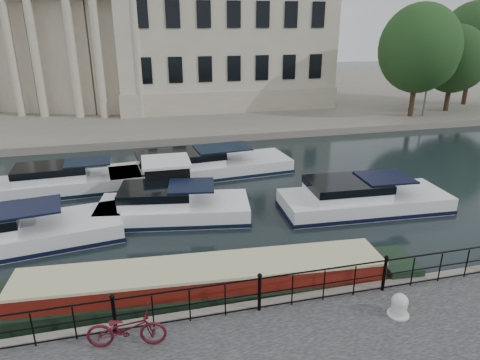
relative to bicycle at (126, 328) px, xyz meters
name	(u,v)px	position (x,y,z in m)	size (l,w,h in m)	color
ground_plane	(240,283)	(3.69, 2.81, -1.08)	(160.00, 160.00, 0.00)	black
far_bank	(159,96)	(3.69, 41.81, -0.80)	(120.00, 42.00, 0.55)	#6B665B
railing	(259,291)	(3.69, 0.56, 0.12)	(24.14, 0.14, 1.22)	black
civic_building	(147,37)	(2.69, 37.51, 5.96)	(53.55, 31.84, 16.85)	#ADA38C
lamp_posts	(468,66)	(29.69, 23.50, 3.72)	(8.24, 1.55, 8.07)	#59595B
bicycle	(126,328)	(0.00, 0.00, 0.00)	(0.70, 2.01, 1.06)	#4C0D18
mooring_bollard	(399,305)	(7.46, -0.63, -0.21)	(0.61, 0.61, 0.69)	beige
narrowboat	(205,288)	(2.38, 2.26, -0.71)	(14.58, 3.01, 1.53)	black
harbour_hut	(167,183)	(1.96, 10.72, -0.13)	(3.17, 2.66, 2.19)	#6B665B
cabin_cruisers	(164,198)	(1.74, 10.21, -0.71)	(25.02, 10.62, 1.99)	white
trees	(453,51)	(29.49, 25.39, 4.90)	(15.76, 10.76, 9.92)	black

